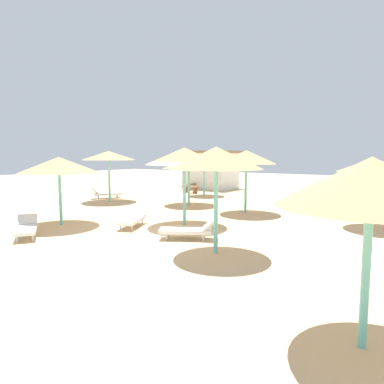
% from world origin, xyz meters
% --- Properties ---
extents(ground_plane, '(80.00, 80.00, 0.00)m').
position_xyz_m(ground_plane, '(0.00, 0.00, 0.00)').
color(ground_plane, '#D1B284').
extents(parasol_0, '(2.59, 2.59, 2.98)m').
position_xyz_m(parasol_0, '(3.36, -0.60, 2.66)').
color(parasol_0, '#6BC6BC').
rests_on(parasol_0, ground).
extents(parasol_1, '(2.62, 2.62, 2.64)m').
position_xyz_m(parasol_1, '(6.44, 5.71, 2.35)').
color(parasol_1, '#6BC6BC').
rests_on(parasol_1, ground).
extents(parasol_2, '(3.15, 3.15, 2.99)m').
position_xyz_m(parasol_2, '(-7.48, 5.04, 2.71)').
color(parasol_2, '#6BC6BC').
rests_on(parasol_2, ground).
extents(parasol_3, '(3.04, 3.04, 2.68)m').
position_xyz_m(parasol_3, '(-3.69, -0.79, 2.36)').
color(parasol_3, '#6BC6BC').
rests_on(parasol_3, ground).
extents(parasol_4, '(3.03, 3.03, 3.04)m').
position_xyz_m(parasol_4, '(0.31, 2.04, 2.70)').
color(parasol_4, '#6BC6BC').
rests_on(parasol_4, ground).
extents(parasol_5, '(2.91, 2.91, 2.58)m').
position_xyz_m(parasol_5, '(-2.74, 6.59, 2.29)').
color(parasol_5, '#6BC6BC').
rests_on(parasol_5, ground).
extents(parasol_6, '(2.57, 2.57, 2.73)m').
position_xyz_m(parasol_6, '(7.55, -3.47, 2.38)').
color(parasol_6, '#6BC6BC').
rests_on(parasol_6, ground).
extents(parasol_8, '(2.82, 2.82, 2.98)m').
position_xyz_m(parasol_8, '(1.03, 5.98, 2.65)').
color(parasol_8, '#6BC6BC').
rests_on(parasol_8, ground).
extents(parasol_9, '(2.51, 2.51, 2.63)m').
position_xyz_m(parasol_9, '(-4.39, 10.65, 2.38)').
color(parasol_9, '#6BC6BC').
rests_on(parasol_9, ground).
extents(lounger_0, '(1.94, 1.52, 0.73)m').
position_xyz_m(lounger_0, '(1.85, 0.24, 0.32)').
color(lounger_0, white).
rests_on(lounger_0, ground).
extents(lounger_2, '(1.59, 1.92, 0.73)m').
position_xyz_m(lounger_2, '(-8.71, 5.77, 0.32)').
color(lounger_2, white).
rests_on(lounger_2, ground).
extents(lounger_3, '(1.96, 1.57, 0.63)m').
position_xyz_m(lounger_3, '(-2.91, -2.63, 0.31)').
color(lounger_3, white).
rests_on(lounger_3, ground).
extents(lounger_4, '(1.38, 1.96, 0.76)m').
position_xyz_m(lounger_4, '(-1.12, 0.63, 0.32)').
color(lounger_4, white).
rests_on(lounger_4, ground).
extents(bench_0, '(1.55, 0.69, 0.49)m').
position_xyz_m(bench_0, '(-6.15, 11.48, 0.35)').
color(bench_0, brown).
rests_on(bench_0, ground).
extents(bench_1, '(0.45, 1.51, 0.49)m').
position_xyz_m(bench_1, '(-7.25, 13.18, 0.35)').
color(bench_1, brown).
rests_on(bench_1, ground).
extents(bench_2, '(1.52, 0.48, 0.49)m').
position_xyz_m(bench_2, '(3.01, 12.40, 0.35)').
color(bench_2, brown).
rests_on(bench_2, ground).
extents(beach_cabana, '(4.14, 3.36, 3.11)m').
position_xyz_m(beach_cabana, '(-6.64, 15.10, 1.58)').
color(beach_cabana, white).
rests_on(beach_cabana, ground).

